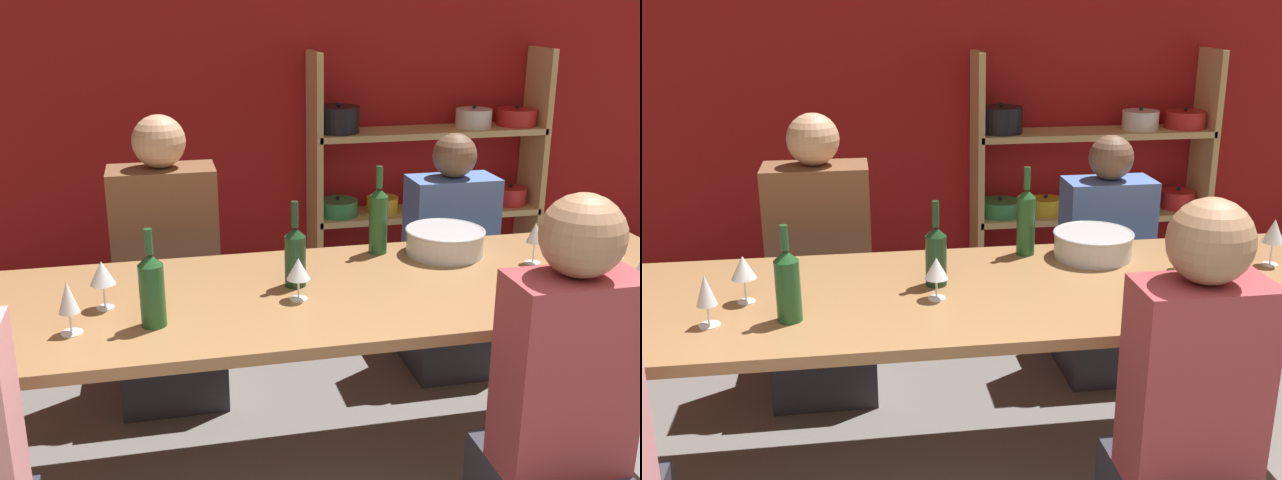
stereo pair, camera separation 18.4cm
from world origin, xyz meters
TOP-DOWN VIEW (x-y plane):
  - wall_back_red at (0.00, 3.83)m, footprint 8.80×0.06m
  - shelf_unit at (0.85, 3.63)m, footprint 1.40×0.30m
  - dining_table at (-0.13, 1.95)m, footprint 2.89×0.89m
  - mixing_bowl at (0.42, 2.22)m, footprint 0.32×0.32m
  - wine_bottle_green at (0.16, 2.29)m, footprint 0.07×0.07m
  - wine_bottle_dark at (-0.23, 2.01)m, footprint 0.08×0.08m
  - wine_bottle_amber at (-0.73, 1.77)m, footprint 0.08×0.08m
  - wine_glass_empty_a at (1.06, 2.03)m, footprint 0.08×0.08m
  - wine_glass_white_a at (-0.88, 1.95)m, footprint 0.08×0.08m
  - wine_glass_white_b at (-0.24, 1.88)m, footprint 0.08×0.08m
  - wine_glass_white_d at (-0.98, 1.77)m, footprint 0.07×0.07m
  - wine_glass_empty_b at (0.71, 2.04)m, footprint 0.06×0.06m
  - cell_phone at (0.67, 1.72)m, footprint 0.14×0.16m
  - person_near_a at (0.39, 1.22)m, footprint 0.37×0.46m
  - person_far_a at (0.65, 2.72)m, footprint 0.41×0.51m
  - person_far_b at (-0.67, 2.75)m, footprint 0.45×0.57m

SIDE VIEW (x-z plane):
  - person_far_a at x=0.65m, z-range -0.16..0.99m
  - person_far_b at x=-0.67m, z-range -0.17..1.09m
  - person_near_a at x=0.39m, z-range -0.15..1.11m
  - shelf_unit at x=0.85m, z-range -0.16..1.29m
  - dining_table at x=-0.13m, z-range 0.30..1.05m
  - cell_phone at x=0.67m, z-range 0.75..0.76m
  - mixing_bowl at x=0.42m, z-range 0.76..0.86m
  - wine_glass_white_b at x=-0.24m, z-range 0.78..0.93m
  - wine_glass_white_d at x=-0.98m, z-range 0.78..0.95m
  - wine_bottle_dark at x=-0.23m, z-range 0.71..1.02m
  - wine_glass_empty_b at x=0.71m, z-range 0.79..0.95m
  - wine_glass_white_a at x=-0.88m, z-range 0.79..0.96m
  - wine_bottle_amber at x=-0.73m, z-range 0.72..1.04m
  - wine_glass_empty_a at x=1.06m, z-range 0.79..0.98m
  - wine_bottle_green at x=0.16m, z-range 0.72..1.07m
  - wall_back_red at x=0.00m, z-range 0.00..2.70m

